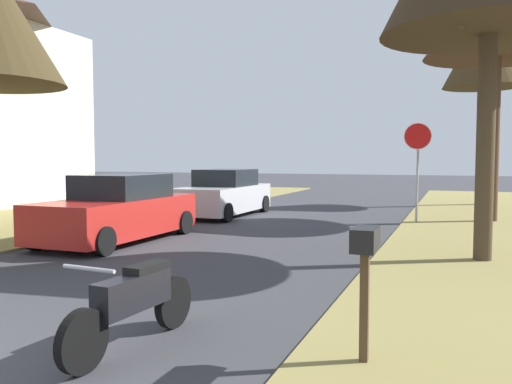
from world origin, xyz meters
TOP-DOWN VIEW (x-y plane):
  - stop_sign_far at (3.98, 13.88)m, footprint 0.81×0.38m
  - street_tree_right_mid_b at (6.12, 14.90)m, footprint 4.24×4.24m
  - street_tree_right_far at (6.01, 20.87)m, footprint 3.17×3.17m
  - parked_sedan_red at (-2.36, 7.82)m, footprint 1.97×4.41m
  - parked_sedan_silver at (-2.32, 13.76)m, footprint 1.97×4.41m
  - parked_motorcycle at (1.99, 1.99)m, footprint 0.60×2.05m
  - curbside_mailbox at (4.30, 2.34)m, footprint 0.22×0.44m

SIDE VIEW (x-z plane):
  - parked_motorcycle at x=1.99m, z-range 0.00..0.97m
  - parked_sedan_red at x=-2.36m, z-range -0.06..1.51m
  - parked_sedan_silver at x=-2.32m, z-range -0.06..1.51m
  - curbside_mailbox at x=4.30m, z-range 0.42..1.69m
  - stop_sign_far at x=3.98m, z-range 0.71..3.67m
  - street_tree_right_mid_b at x=6.12m, z-range 2.47..10.10m
  - street_tree_right_far at x=6.01m, z-range 2.36..10.23m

